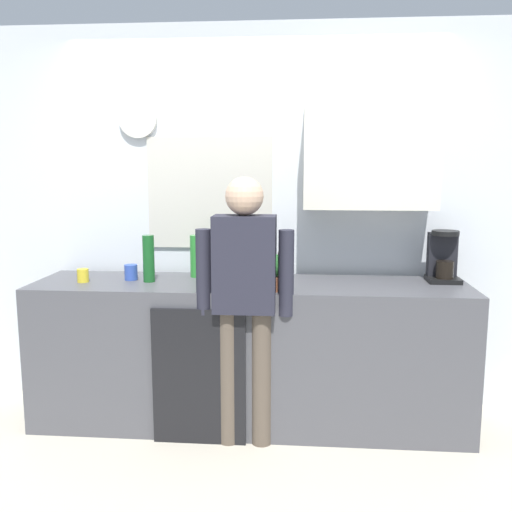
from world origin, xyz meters
name	(u,v)px	position (x,y,z in m)	size (l,w,h in m)	color
ground_plane	(245,442)	(0.00, 0.00, 0.00)	(8.00, 8.00, 0.00)	beige
kitchen_counter	(250,353)	(0.00, 0.30, 0.46)	(2.76, 0.64, 0.93)	#4C4C51
dishwasher_panel	(199,377)	(-0.27, -0.03, 0.42)	(0.56, 0.02, 0.83)	black
back_wall_assembly	(269,209)	(0.09, 0.70, 1.36)	(4.36, 0.42, 2.60)	silver
coffee_maker	(443,259)	(1.23, 0.46, 1.07)	(0.20, 0.20, 0.33)	black
bottle_clear_soda	(197,256)	(-0.37, 0.47, 1.07)	(0.09, 0.09, 0.28)	#2D8C33
bottle_green_wine	(149,259)	(-0.65, 0.29, 1.08)	(0.07, 0.07, 0.30)	#195923
bottle_dark_sauce	(282,266)	(0.20, 0.44, 1.02)	(0.06, 0.06, 0.18)	black
cup_blue_mug	(131,272)	(-0.78, 0.33, 0.98)	(0.08, 0.08, 0.10)	#3351B2
cup_yellow_cup	(83,275)	(-1.06, 0.24, 0.97)	(0.07, 0.07, 0.09)	yellow
potted_plant	(271,269)	(0.15, 0.07, 1.06)	(0.15, 0.15, 0.23)	#9E5638
person_at_sink	(245,290)	(0.00, 0.00, 0.95)	(0.57, 0.22, 1.60)	brown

